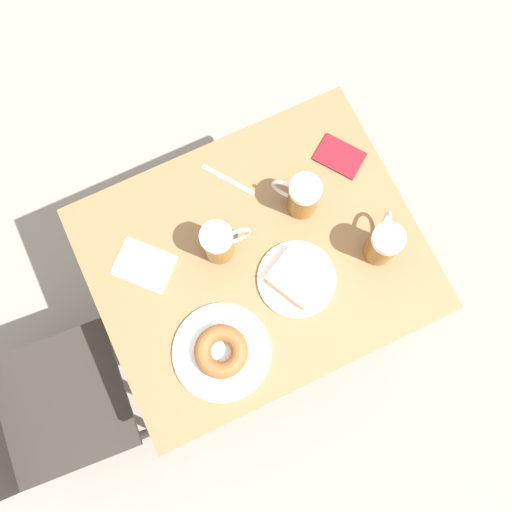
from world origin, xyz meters
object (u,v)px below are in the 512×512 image
at_px(napkin_folded, 144,265).
at_px(fork, 228,180).
at_px(plate_with_donut, 221,352).
at_px(plate_with_cake, 297,278).
at_px(beer_mug_right, 302,196).
at_px(beer_mug_left, 384,243).
at_px(chair, 10,418).
at_px(passport_near_edge, 340,156).
at_px(beer_mug_center, 219,243).

height_order(napkin_folded, fork, same).
relative_size(plate_with_donut, fork, 1.80).
xyz_separation_m(plate_with_cake, plate_with_donut, (-0.09, 0.25, 0.00)).
bearing_deg(beer_mug_right, beer_mug_left, -146.99).
height_order(plate_with_cake, beer_mug_right, beer_mug_right).
relative_size(chair, passport_near_edge, 5.92).
relative_size(napkin_folded, passport_near_edge, 1.19).
height_order(plate_with_donut, napkin_folded, plate_with_donut).
relative_size(chair, beer_mug_right, 6.38).
xyz_separation_m(plate_with_cake, beer_mug_right, (0.18, -0.10, 0.05)).
bearing_deg(passport_near_edge, beer_mug_left, 173.89).
relative_size(plate_with_donut, beer_mug_center, 1.76).
relative_size(chair, plate_with_cake, 4.42).
bearing_deg(chair, napkin_folded, -65.73).
distance_m(beer_mug_left, passport_near_edge, 0.29).
bearing_deg(beer_mug_left, beer_mug_center, 64.32).
bearing_deg(plate_with_cake, beer_mug_right, -29.01).
xyz_separation_m(plate_with_cake, fork, (0.33, 0.05, -0.02)).
xyz_separation_m(napkin_folded, fork, (0.12, -0.30, -0.00)).
distance_m(beer_mug_left, beer_mug_right, 0.24).
distance_m(napkin_folded, passport_near_edge, 0.61).
relative_size(beer_mug_center, fork, 1.02).
relative_size(beer_mug_center, passport_near_edge, 0.93).
distance_m(chair, fork, 0.90).
xyz_separation_m(beer_mug_right, fork, (0.15, 0.15, -0.07)).
height_order(plate_with_donut, beer_mug_left, beer_mug_left).
bearing_deg(fork, beer_mug_left, -141.62).
distance_m(beer_mug_center, napkin_folded, 0.22).
distance_m(plate_with_cake, beer_mug_center, 0.22).
xyz_separation_m(napkin_folded, passport_near_edge, (0.05, -0.60, 0.00)).
height_order(chair, plate_with_donut, chair).
height_order(beer_mug_right, fork, beer_mug_right).
bearing_deg(passport_near_edge, fork, 76.98).
distance_m(plate_with_donut, passport_near_edge, 0.62).
xyz_separation_m(plate_with_cake, napkin_folded, (0.21, 0.35, -0.01)).
distance_m(plate_with_cake, passport_near_edge, 0.36).
xyz_separation_m(beer_mug_left, fork, (0.35, 0.28, -0.07)).
height_order(chair, passport_near_edge, chair).
height_order(beer_mug_left, beer_mug_center, same).
xyz_separation_m(beer_mug_center, fork, (0.17, -0.10, -0.07)).
bearing_deg(plate_with_donut, plate_with_cake, -71.09).
bearing_deg(beer_mug_left, beer_mug_right, 33.01).
relative_size(beer_mug_center, napkin_folded, 0.78).
height_order(fork, passport_near_edge, passport_near_edge).
relative_size(napkin_folded, fork, 1.31).
height_order(beer_mug_left, passport_near_edge, beer_mug_left).
bearing_deg(passport_near_edge, beer_mug_right, 116.02).
height_order(beer_mug_center, napkin_folded, beer_mug_center).
bearing_deg(plate_with_donut, fork, -26.60).
bearing_deg(napkin_folded, fork, -67.78).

